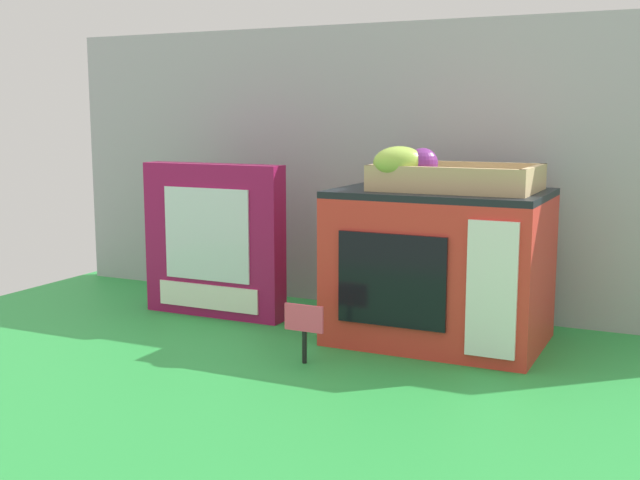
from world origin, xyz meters
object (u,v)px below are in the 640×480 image
(food_groups_crate, at_px, (445,177))
(cookie_set_box, at_px, (214,241))
(toy_microwave, at_px, (439,266))
(price_sign, at_px, (302,324))

(food_groups_crate, height_order, cookie_set_box, food_groups_crate)
(toy_microwave, height_order, price_sign, toy_microwave)
(toy_microwave, distance_m, cookie_set_box, 0.47)
(toy_microwave, relative_size, food_groups_crate, 1.33)
(toy_microwave, distance_m, food_groups_crate, 0.16)
(food_groups_crate, bearing_deg, price_sign, -128.06)
(cookie_set_box, distance_m, price_sign, 0.38)
(toy_microwave, xyz_separation_m, food_groups_crate, (0.01, -0.01, 0.16))
(toy_microwave, relative_size, price_sign, 3.71)
(toy_microwave, xyz_separation_m, cookie_set_box, (-0.47, -0.02, 0.02))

